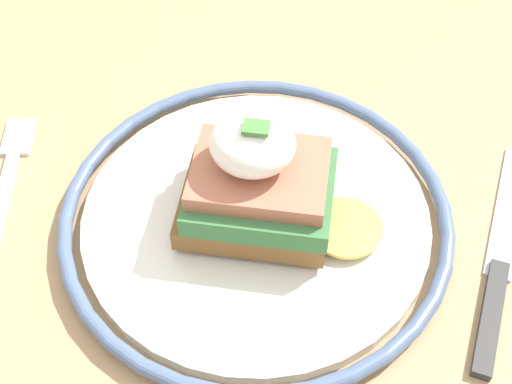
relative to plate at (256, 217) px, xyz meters
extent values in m
cube|color=tan|center=(-0.02, -0.06, -0.02)|extent=(1.14, 0.91, 0.03)
cylinder|color=silver|center=(0.00, 0.00, 0.00)|extent=(0.24, 0.24, 0.01)
torus|color=slate|center=(0.00, 0.00, 0.00)|extent=(0.27, 0.27, 0.01)
cube|color=brown|center=(0.00, 0.00, 0.02)|extent=(0.10, 0.08, 0.02)
cube|color=#38703D|center=(0.00, 0.00, 0.03)|extent=(0.09, 0.08, 0.02)
cube|color=#AD664C|center=(0.00, 0.00, 0.05)|extent=(0.09, 0.07, 0.01)
ellipsoid|color=white|center=(0.00, 0.00, 0.07)|extent=(0.05, 0.05, 0.03)
cylinder|color=#E5C656|center=(0.06, -0.01, 0.01)|extent=(0.05, 0.05, 0.00)
cube|color=#47843D|center=(0.00, 0.00, 0.09)|extent=(0.02, 0.01, 0.00)
cube|color=silver|center=(-0.19, 0.05, -0.01)|extent=(0.03, 0.04, 0.00)
cube|color=#2D2D2D|center=(0.16, -0.05, 0.00)|extent=(0.03, 0.09, 0.01)
cube|color=silver|center=(0.17, 0.04, -0.01)|extent=(0.04, 0.12, 0.00)
camera|label=1|loc=(0.04, -0.29, 0.39)|focal=50.00mm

